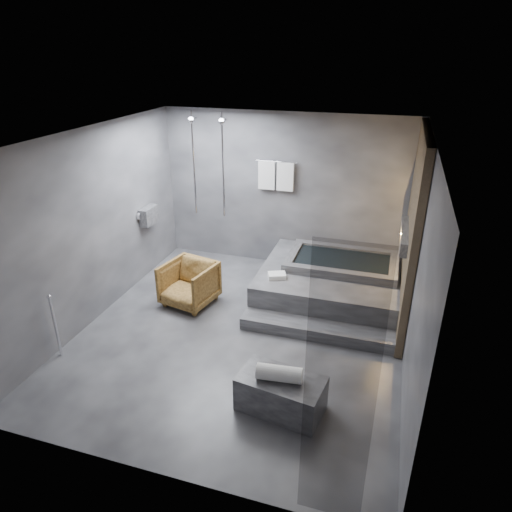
% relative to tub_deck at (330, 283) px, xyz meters
% --- Properties ---
extents(room, '(5.00, 5.04, 2.82)m').
position_rel_tub_deck_xyz_m(room, '(-0.65, -1.21, 1.48)').
color(room, '#2F2F31').
rests_on(room, ground).
extents(tub_deck, '(2.20, 2.00, 0.50)m').
position_rel_tub_deck_xyz_m(tub_deck, '(0.00, 0.00, 0.00)').
color(tub_deck, '#343436').
rests_on(tub_deck, ground).
extents(tub_step, '(2.20, 0.36, 0.18)m').
position_rel_tub_deck_xyz_m(tub_step, '(0.00, -1.18, -0.16)').
color(tub_step, '#343436').
rests_on(tub_step, ground).
extents(concrete_bench, '(1.02, 0.67, 0.43)m').
position_rel_tub_deck_xyz_m(concrete_bench, '(-0.13, -2.74, -0.04)').
color(concrete_bench, '#2E2E31').
rests_on(concrete_bench, ground).
extents(driftwood_chair, '(0.89, 0.91, 0.70)m').
position_rel_tub_deck_xyz_m(driftwood_chair, '(-2.11, -0.88, 0.10)').
color(driftwood_chair, '#4D3213').
rests_on(driftwood_chair, ground).
extents(rolled_towel, '(0.52, 0.23, 0.18)m').
position_rel_tub_deck_xyz_m(rolled_towel, '(-0.15, -2.77, 0.27)').
color(rolled_towel, white).
rests_on(rolled_towel, concrete_bench).
extents(deck_towel, '(0.32, 0.28, 0.07)m').
position_rel_tub_deck_xyz_m(deck_towel, '(-0.76, -0.54, 0.29)').
color(deck_towel, white).
rests_on(deck_towel, tub_deck).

